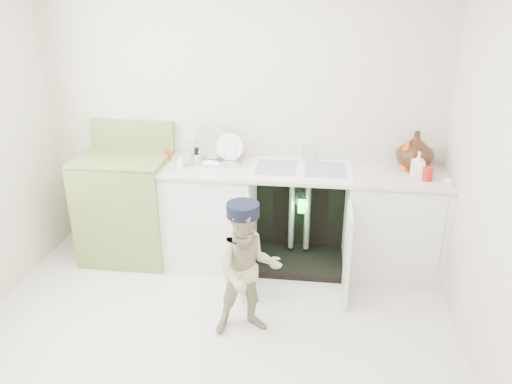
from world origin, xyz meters
TOP-DOWN VIEW (x-y plane):
  - ground at (0.00, 0.00)m, footprint 3.50×3.50m
  - room_shell at (0.00, 0.00)m, footprint 6.00×5.50m
  - counter_run at (0.58, 1.21)m, footprint 2.44×1.02m
  - avocado_stove at (-0.99, 1.18)m, footprint 0.77×0.65m
  - repair_worker at (0.24, 0.21)m, footprint 0.66×0.90m

SIDE VIEW (x-z plane):
  - ground at x=0.00m, z-range 0.00..0.00m
  - counter_run at x=0.58m, z-range -0.14..1.08m
  - avocado_stove at x=-0.99m, z-range -0.11..1.09m
  - repair_worker at x=0.24m, z-range 0.00..1.01m
  - room_shell at x=0.00m, z-range 0.62..1.88m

